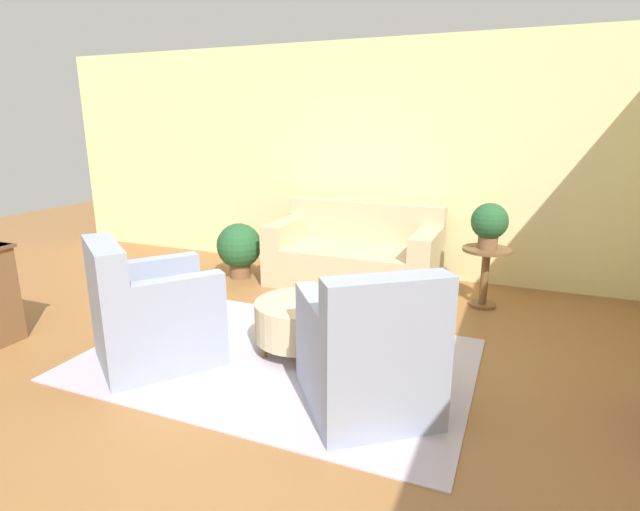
% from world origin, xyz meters
% --- Properties ---
extents(ground_plane, '(16.00, 16.00, 0.00)m').
position_xyz_m(ground_plane, '(0.00, 0.00, 0.00)').
color(ground_plane, '#996638').
extents(wall_back, '(9.40, 0.12, 2.80)m').
position_xyz_m(wall_back, '(0.00, 2.76, 1.40)').
color(wall_back, beige).
rests_on(wall_back, ground_plane).
extents(rug, '(3.06, 2.02, 0.01)m').
position_xyz_m(rug, '(0.00, 0.00, 0.01)').
color(rug, '#BCB2C1').
rests_on(rug, ground_plane).
extents(couch, '(1.94, 0.98, 0.93)m').
position_xyz_m(couch, '(-0.05, 2.13, 0.33)').
color(couch, '#C6B289').
rests_on(couch, ground_plane).
extents(armchair_left, '(1.14, 1.17, 1.00)m').
position_xyz_m(armchair_left, '(-0.89, -0.41, 0.38)').
color(armchair_left, '#8E99B2').
rests_on(armchair_left, rug).
extents(armchair_right, '(1.14, 1.17, 1.00)m').
position_xyz_m(armchair_right, '(0.89, -0.41, 0.38)').
color(armchair_right, '#8E99B2').
rests_on(armchair_right, rug).
extents(ottoman_table, '(0.75, 0.75, 0.43)m').
position_xyz_m(ottoman_table, '(0.12, 0.20, 0.29)').
color(ottoman_table, '#C6B289').
rests_on(ottoman_table, rug).
extents(side_table, '(0.49, 0.49, 0.62)m').
position_xyz_m(side_table, '(1.42, 1.90, 0.42)').
color(side_table, brown).
rests_on(side_table, ground_plane).
extents(potted_plant_on_side_table, '(0.36, 0.36, 0.46)m').
position_xyz_m(potted_plant_on_side_table, '(1.42, 1.90, 0.88)').
color(potted_plant_on_side_table, brown).
rests_on(potted_plant_on_side_table, side_table).
extents(potted_plant_floor, '(0.54, 0.54, 0.68)m').
position_xyz_m(potted_plant_floor, '(-1.43, 1.79, 0.38)').
color(potted_plant_floor, brown).
rests_on(potted_plant_floor, ground_plane).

